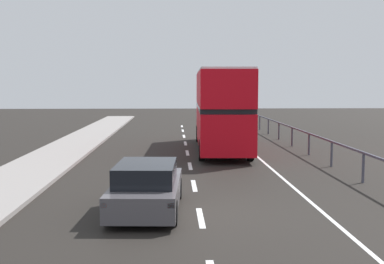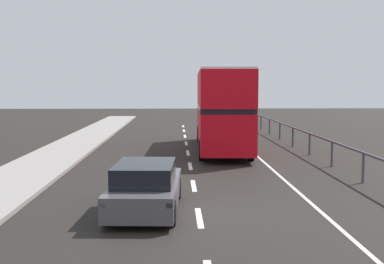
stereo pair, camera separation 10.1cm
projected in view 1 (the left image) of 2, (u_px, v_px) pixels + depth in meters
ground_plane at (199, 213)px, 13.49m from camera, size 74.94×120.00×0.10m
lane_paint_markings at (235, 163)px, 21.98m from camera, size 3.57×46.00×0.01m
bridge_side_railing at (320, 141)px, 22.58m from camera, size 0.10×42.00×1.13m
double_decker_bus_red at (221, 108)px, 26.09m from camera, size 2.84×10.64×4.33m
hatchback_car_near at (147, 188)px, 13.48m from camera, size 2.02×4.39×1.38m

